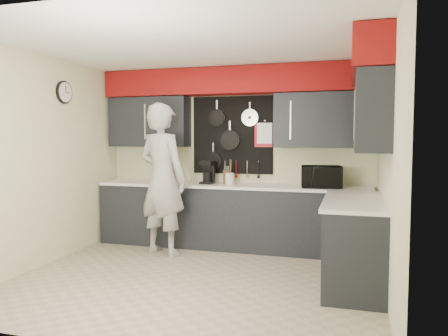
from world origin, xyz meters
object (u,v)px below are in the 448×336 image
(microwave, at_px, (321,177))
(person, at_px, (162,179))
(coffee_maker, at_px, (208,172))
(utensil_crock, at_px, (230,179))
(knife_block, at_px, (227,177))

(microwave, xyz_separation_m, person, (-2.07, -0.53, -0.04))
(microwave, height_order, coffee_maker, coffee_maker)
(utensil_crock, distance_m, person, 0.98)
(microwave, xyz_separation_m, utensil_crock, (-1.29, 0.05, -0.06))
(knife_block, distance_m, person, 0.95)
(microwave, relative_size, knife_block, 2.61)
(microwave, height_order, knife_block, microwave)
(knife_block, xyz_separation_m, person, (-0.74, -0.59, 0.00))
(microwave, relative_size, utensil_crock, 3.21)
(coffee_maker, bearing_deg, knife_block, 1.25)
(utensil_crock, relative_size, person, 0.08)
(knife_block, xyz_separation_m, utensil_crock, (0.05, -0.01, -0.02))
(utensil_crock, height_order, person, person)
(utensil_crock, xyz_separation_m, person, (-0.79, -0.58, 0.02))
(knife_block, bearing_deg, coffee_maker, 175.05)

